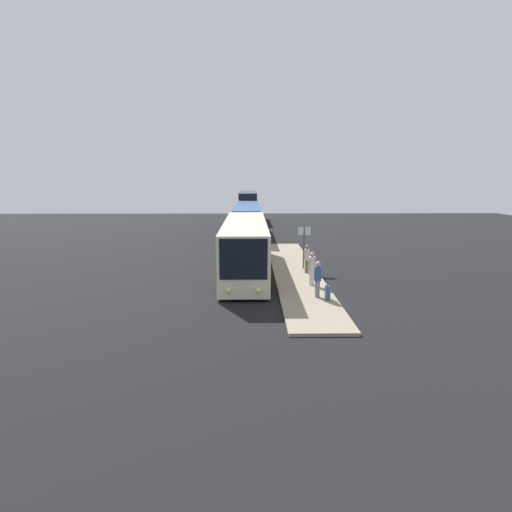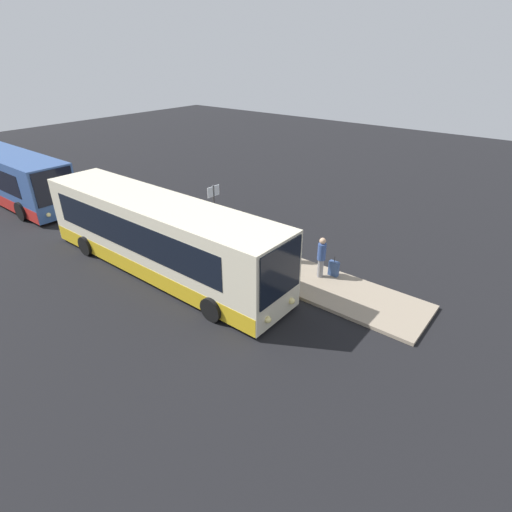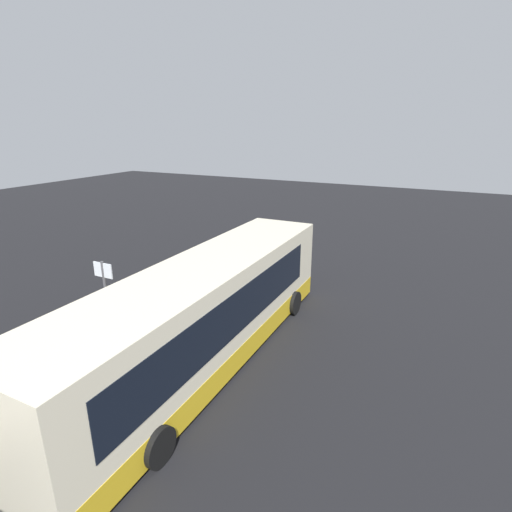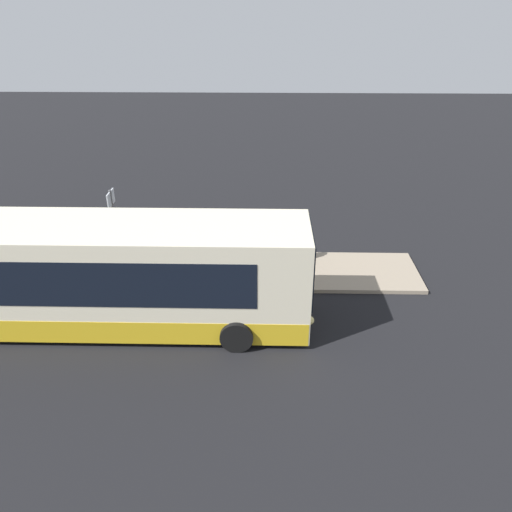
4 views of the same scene
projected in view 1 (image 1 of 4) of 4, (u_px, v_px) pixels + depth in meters
name	position (u px, v px, depth m)	size (l,w,h in m)	color
ground	(247.00, 273.00, 24.57)	(80.00, 80.00, 0.00)	black
platform	(295.00, 272.00, 24.60)	(20.00, 2.70, 0.14)	gray
bus_lead	(245.00, 247.00, 24.63)	(12.58, 2.83, 3.16)	beige
bus_second	(247.00, 221.00, 38.98)	(12.36, 2.74, 3.04)	#33518C
bus_third	(248.00, 208.00, 52.62)	(11.15, 2.75, 3.80)	#B2ADA8
passenger_boarding	(312.00, 267.00, 21.19)	(0.38, 0.38, 1.80)	silver
passenger_waiting	(318.00, 277.00, 19.07)	(0.35, 0.35, 1.76)	gray
passenger_with_bags	(307.00, 257.00, 23.91)	(0.57, 0.46, 1.70)	#6B604C
suitcase	(327.00, 293.00, 18.81)	(0.42, 0.20, 0.89)	#334C7F
sign_post	(304.00, 242.00, 24.90)	(0.10, 0.77, 2.67)	#4C4C51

